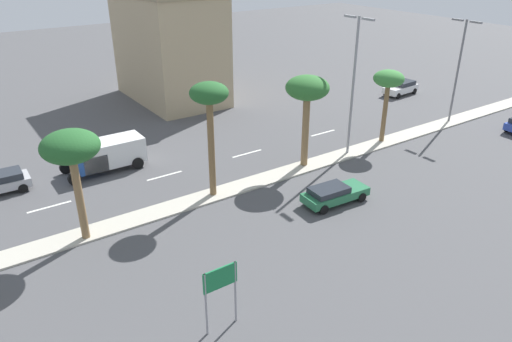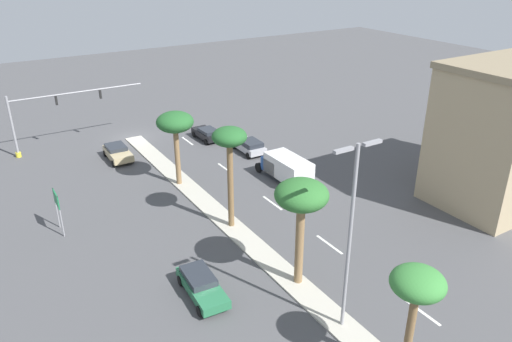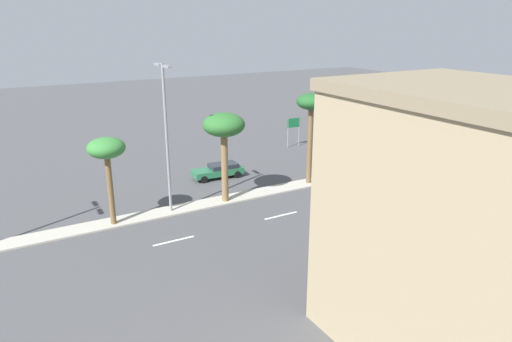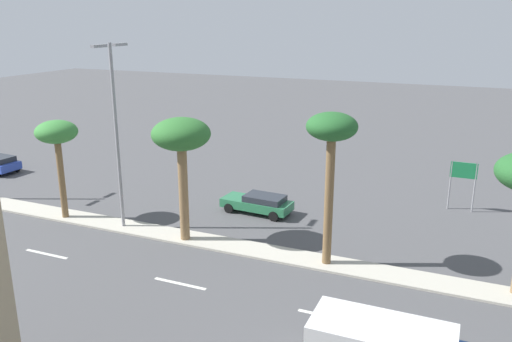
% 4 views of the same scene
% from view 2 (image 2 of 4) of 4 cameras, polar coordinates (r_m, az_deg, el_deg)
% --- Properties ---
extents(ground_plane, '(160.00, 160.00, 0.00)m').
position_cam_2_polar(ground_plane, '(32.35, 3.46, -12.05)').
color(ground_plane, '#4C4C4F').
extents(lane_stripe_inboard, '(0.20, 2.80, 0.01)m').
position_cam_2_polar(lane_stripe_inboard, '(54.32, -7.97, 3.48)').
color(lane_stripe_inboard, silver).
rests_on(lane_stripe_inboard, ground).
extents(lane_stripe_near, '(0.20, 2.80, 0.01)m').
position_cam_2_polar(lane_stripe_near, '(47.07, -3.60, 0.30)').
color(lane_stripe_near, silver).
rests_on(lane_stripe_near, ground).
extents(lane_stripe_left, '(0.20, 2.80, 0.01)m').
position_cam_2_polar(lane_stripe_left, '(40.72, 1.92, -3.73)').
color(lane_stripe_left, silver).
rests_on(lane_stripe_left, ground).
extents(lane_stripe_right, '(0.20, 2.80, 0.01)m').
position_cam_2_polar(lane_stripe_right, '(35.68, 8.52, -8.44)').
color(lane_stripe_right, silver).
rests_on(lane_stripe_right, ground).
extents(lane_stripe_leading, '(0.20, 2.80, 0.01)m').
position_cam_2_polar(lane_stripe_leading, '(31.14, 18.61, -15.19)').
color(lane_stripe_leading, silver).
rests_on(lane_stripe_leading, ground).
extents(traffic_signal_gantry, '(13.59, 0.53, 6.31)m').
position_cam_2_polar(traffic_signal_gantry, '(54.17, -23.24, 6.03)').
color(traffic_signal_gantry, gray).
rests_on(traffic_signal_gantry, ground).
extents(directional_road_sign, '(0.10, 1.66, 3.27)m').
position_cam_2_polar(directional_road_sign, '(38.41, -22.12, -3.50)').
color(directional_road_sign, gray).
rests_on(directional_road_sign, ground).
extents(palm_tree_left, '(3.18, 3.18, 6.61)m').
position_cam_2_polar(palm_tree_left, '(42.24, -9.38, 5.41)').
color(palm_tree_left, olive).
rests_on(palm_tree_left, median_curb).
extents(palm_tree_front, '(2.49, 2.49, 7.81)m').
position_cam_2_polar(palm_tree_front, '(34.54, -3.10, 3.22)').
color(palm_tree_front, brown).
rests_on(palm_tree_front, median_curb).
extents(palm_tree_inboard, '(3.21, 3.21, 6.98)m').
position_cam_2_polar(palm_tree_inboard, '(28.66, 5.30, -3.23)').
color(palm_tree_inboard, olive).
rests_on(palm_tree_inboard, median_curb).
extents(palm_tree_center, '(2.53, 2.53, 6.18)m').
position_cam_2_polar(palm_tree_center, '(23.72, 18.20, -12.72)').
color(palm_tree_center, brown).
rests_on(palm_tree_center, median_curb).
extents(street_lamp_front, '(2.90, 0.24, 10.79)m').
position_cam_2_polar(street_lamp_front, '(25.40, 10.94, -6.41)').
color(street_lamp_front, gray).
rests_on(street_lamp_front, median_curb).
extents(sedan_tan_trailing, '(2.13, 4.27, 1.34)m').
position_cam_2_polar(sedan_tan_trailing, '(50.70, -15.77, 2.10)').
color(sedan_tan_trailing, tan).
rests_on(sedan_tan_trailing, ground).
extents(sedan_green_front, '(2.11, 4.68, 1.27)m').
position_cam_2_polar(sedan_green_front, '(30.59, -6.37, -12.98)').
color(sedan_green_front, '#287047').
rests_on(sedan_green_front, ground).
extents(sedan_black_far, '(2.00, 4.10, 1.33)m').
position_cam_2_polar(sedan_black_far, '(54.21, -5.71, 4.37)').
color(sedan_black_far, black).
rests_on(sedan_black_far, ground).
extents(sedan_silver_left, '(2.09, 4.34, 1.39)m').
position_cam_2_polar(sedan_silver_left, '(50.46, -0.80, 2.96)').
color(sedan_silver_left, '#B2B2B7').
rests_on(sedan_silver_left, ground).
extents(box_truck, '(2.53, 6.06, 2.32)m').
position_cam_2_polar(box_truck, '(44.22, 3.45, 0.47)').
color(box_truck, '#234C99').
rests_on(box_truck, ground).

